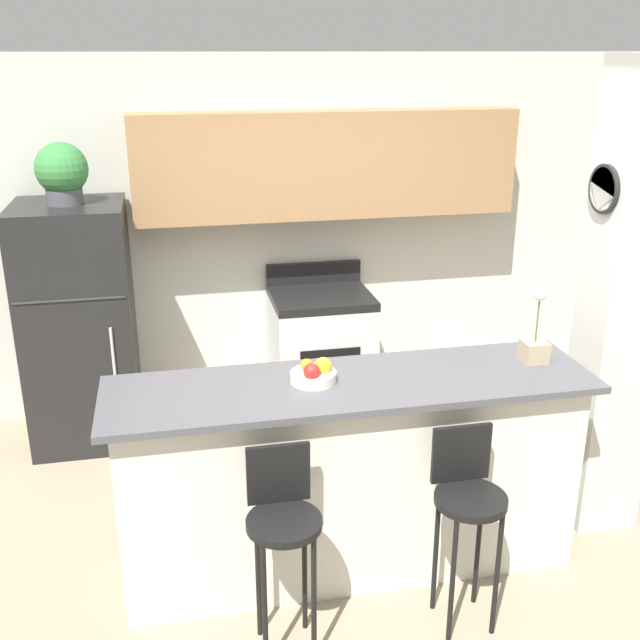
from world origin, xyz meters
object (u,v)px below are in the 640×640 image
Objects in this scene: potted_plant_on_fridge at (62,172)px; orchid_vase at (535,341)px; bar_stool_right at (467,501)px; fruit_bowl at (314,374)px; bar_stool_left at (283,524)px; stove_range at (321,352)px; refrigerator at (80,326)px.

potted_plant_on_fridge reaches higher than orchid_vase.
fruit_bowl is (-0.60, 0.52, 0.46)m from bar_stool_right.
potted_plant_on_fridge is at bearing 129.88° from bar_stool_right.
bar_stool_left is at bearing 180.00° from bar_stool_right.
stove_range is 1.93m from fruit_bowl.
orchid_vase reaches higher than stove_range.
potted_plant_on_fridge is (-1.01, 2.23, 1.21)m from bar_stool_left.
stove_range is 2.70× the size of orchid_vase.
stove_range is at bearing 76.91° from fruit_bowl.
potted_plant_on_fridge is 1.74× the size of fruit_bowl.
bar_stool_left is 2.43× the size of orchid_vase.
potted_plant_on_fridge reaches higher than bar_stool_right.
orchid_vase is (0.74, -1.76, 0.70)m from stove_range.
bar_stool_right is at bearing -50.12° from refrigerator.
bar_stool_right is at bearing -135.82° from orchid_vase.
bar_stool_left is 1.59m from orchid_vase.
orchid_vase is (1.40, 0.54, 0.53)m from bar_stool_left.
refrigerator is 2.97m from orchid_vase.
potted_plant_on_fridge is at bearing 116.08° from refrigerator.
stove_range is 1.11× the size of bar_stool_left.
stove_range is 4.81× the size of fruit_bowl.
bar_stool_right is (0.85, 0.00, 0.00)m from bar_stool_left.
bar_stool_left is (1.01, -2.23, -0.18)m from refrigerator.
orchid_vase is (0.55, 0.54, 0.53)m from bar_stool_right.
potted_plant_on_fridge is at bearing 145.04° from orchid_vase.
bar_stool_right is 2.43× the size of orchid_vase.
refrigerator is at bearing 126.41° from fruit_bowl.
stove_range is 2.03m from orchid_vase.
bar_stool_left is 1.00× the size of bar_stool_right.
bar_stool_right is (1.86, -2.23, -0.18)m from refrigerator.
potted_plant_on_fridge is at bearing -177.69° from stove_range.
refrigerator is 1.02m from potted_plant_on_fridge.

